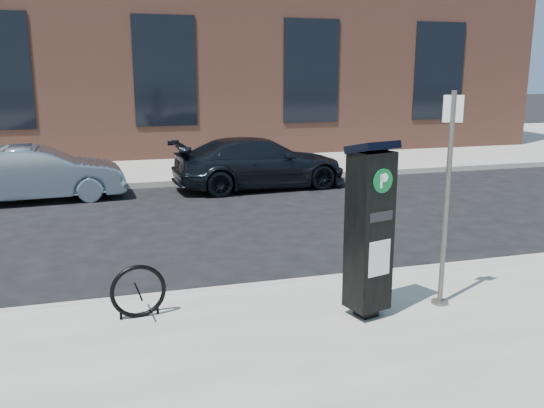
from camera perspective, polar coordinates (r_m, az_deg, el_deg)
name	(u,v)px	position (r m, az deg, el deg)	size (l,w,h in m)	color
ground	(264,293)	(8.04, -0.78, -8.81)	(120.00, 120.00, 0.00)	black
sidewalk_far	(163,153)	(21.49, -10.79, 4.96)	(60.00, 12.00, 0.15)	gray
curb_near	(265,288)	(8.00, -0.74, -8.36)	(60.00, 0.12, 0.16)	#9E9B93
curb_far	(185,183)	(15.62, -8.63, 2.09)	(60.00, 0.12, 0.16)	#9E9B93
building	(151,42)	(24.31, -11.93, 15.44)	(28.00, 10.05, 8.25)	brown
parking_kiosk	(369,228)	(6.72, 9.62, -2.38)	(0.57, 0.53, 2.10)	black
sign_pole	(447,202)	(7.24, 16.92, 0.19)	(0.22, 0.21, 2.63)	#5C5551
bike_rack	(138,292)	(7.00, -13.11, -8.45)	(0.66, 0.11, 0.65)	black
car_silver	(38,174)	(14.60, -22.20, 2.79)	(1.37, 3.93, 1.29)	gray
car_dark	(260,163)	(15.06, -1.19, 4.10)	(1.85, 4.56, 1.32)	black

